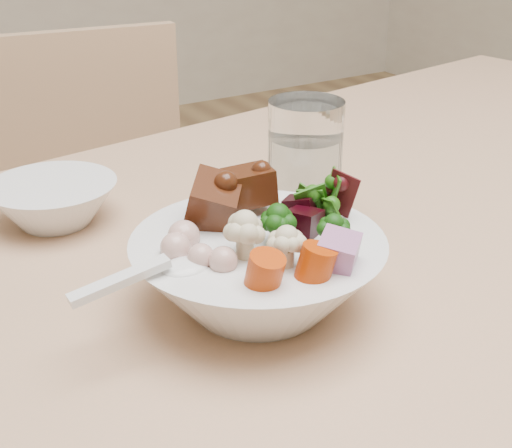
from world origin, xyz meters
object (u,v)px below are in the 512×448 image
Objects in this scene: dining_table at (412,274)px; food_bowl at (259,267)px; chair_far at (105,236)px; side_bowl at (54,203)px; water_glass at (305,168)px.

food_bowl is at bearing -174.61° from dining_table.
side_bowl is at bearing -107.62° from chair_far.
food_bowl is 0.18m from water_glass.
side_bowl is at bearing 110.86° from food_bowl.
water_glass is at bearing 41.99° from food_bowl.
side_bowl is (-0.10, 0.26, -0.01)m from food_bowl.
water_glass is (-0.12, 0.06, 0.14)m from dining_table.
side_bowl is (-0.23, 0.14, -0.04)m from water_glass.
food_bowl is (-0.25, -0.06, 0.11)m from dining_table.
side_bowl reaches higher than dining_table.
chair_far is 0.79m from food_bowl.
food_bowl is at bearing -69.14° from side_bowl.
dining_table is at bearing -29.79° from side_bowl.
chair_far is (-0.14, 0.66, -0.19)m from dining_table.
water_glass is (0.03, -0.60, 0.33)m from chair_far.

